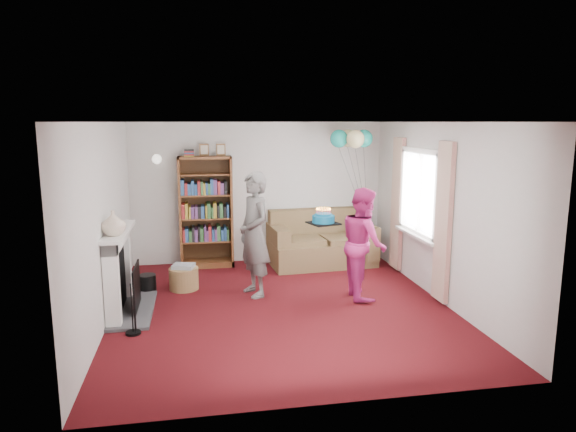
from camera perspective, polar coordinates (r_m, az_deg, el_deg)
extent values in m
plane|color=#38080F|center=(7.14, -0.69, -10.09)|extent=(5.00, 5.00, 0.00)
cube|color=silver|center=(9.26, -3.26, 2.63)|extent=(4.50, 0.02, 2.50)
cube|color=silver|center=(6.82, -19.81, -0.78)|extent=(0.02, 5.00, 2.50)
cube|color=silver|center=(7.50, 16.57, 0.39)|extent=(0.02, 5.00, 2.50)
cube|color=white|center=(6.69, -0.74, 10.45)|extent=(4.50, 5.00, 0.01)
cube|color=#3F3F42|center=(7.29, -16.91, -9.94)|extent=(0.55, 1.40, 0.04)
cube|color=white|center=(6.64, -18.98, -7.44)|extent=(0.18, 0.14, 1.06)
cube|color=white|center=(7.68, -17.76, -4.96)|extent=(0.18, 0.14, 1.06)
cube|color=white|center=(7.04, -18.54, -2.44)|extent=(0.18, 1.24, 0.16)
cube|color=white|center=(7.02, -18.34, -1.64)|extent=(0.28, 1.35, 0.05)
cube|color=black|center=(7.17, -18.46, -6.50)|extent=(0.10, 0.80, 0.86)
cube|color=black|center=(7.18, -16.48, -7.61)|extent=(0.02, 0.70, 0.60)
cylinder|color=black|center=(6.45, -16.95, -9.81)|extent=(0.18, 0.18, 0.64)
cylinder|color=black|center=(8.00, -15.36, -7.21)|extent=(0.26, 0.26, 0.26)
cube|color=white|center=(7.93, 14.61, 7.01)|extent=(0.08, 1.30, 0.08)
cube|color=white|center=(8.09, 14.20, -1.86)|extent=(0.08, 1.30, 0.08)
cube|color=white|center=(8.00, 14.60, 2.53)|extent=(0.01, 1.15, 1.20)
cube|color=white|center=(8.09, 14.00, -2.07)|extent=(0.14, 1.32, 0.04)
cube|color=#C7B596|center=(7.30, 16.87, -0.70)|extent=(0.07, 0.38, 2.20)
cube|color=#C7B596|center=(8.77, 12.05, 1.33)|extent=(0.07, 0.38, 2.20)
cylinder|color=gold|center=(9.09, -14.34, 6.30)|extent=(0.04, 0.12, 0.04)
sphere|color=white|center=(9.00, -14.38, 6.14)|extent=(0.16, 0.16, 0.16)
cube|color=#472B14|center=(9.19, -9.12, 0.64)|extent=(0.91, 0.04, 1.92)
cube|color=brown|center=(9.00, -11.87, 0.35)|extent=(0.04, 0.42, 1.92)
cube|color=brown|center=(9.02, -6.33, 0.53)|extent=(0.04, 0.42, 1.92)
cube|color=brown|center=(8.89, -9.27, 6.43)|extent=(0.91, 0.42, 0.04)
cube|color=brown|center=(9.20, -8.93, -5.16)|extent=(0.91, 0.42, 0.10)
cube|color=brown|center=(9.10, -9.00, -2.70)|extent=(0.83, 0.38, 0.03)
cube|color=brown|center=(9.02, -9.08, -0.19)|extent=(0.83, 0.38, 0.02)
cube|color=brown|center=(8.95, -9.15, 2.35)|extent=(0.83, 0.38, 0.02)
cube|color=brown|center=(8.91, -9.22, 4.61)|extent=(0.83, 0.38, 0.02)
cube|color=maroon|center=(8.86, -10.93, 6.88)|extent=(0.16, 0.22, 0.12)
cube|color=brown|center=(8.93, -9.30, 7.28)|extent=(0.16, 0.02, 0.20)
cube|color=brown|center=(8.94, -7.47, 7.33)|extent=(0.16, 0.02, 0.20)
cube|color=brown|center=(9.15, 3.75, -4.10)|extent=(1.80, 0.95, 0.42)
cube|color=brown|center=(9.40, 3.26, -1.38)|extent=(1.80, 0.24, 0.74)
cube|color=brown|center=(8.95, -1.09, -3.01)|extent=(0.24, 0.90, 0.58)
cube|color=brown|center=(9.31, 8.43, -2.59)|extent=(0.24, 0.90, 0.58)
cube|color=brown|center=(8.93, 1.38, -2.83)|extent=(0.76, 0.65, 0.12)
cube|color=brown|center=(9.12, 6.34, -2.61)|extent=(0.76, 0.65, 0.12)
cylinder|color=olive|center=(7.98, -11.50, -6.83)|extent=(0.44, 0.44, 0.33)
cube|color=beige|center=(7.92, -11.55, -5.48)|extent=(0.31, 0.24, 0.06)
imported|color=black|center=(7.40, -3.76, -2.07)|extent=(0.62, 0.76, 1.80)
imported|color=#B9256E|center=(7.42, 8.39, -2.97)|extent=(0.64, 0.80, 1.59)
cube|color=black|center=(7.29, 3.95, -0.80)|extent=(0.38, 0.38, 0.02)
cylinder|color=#0B5A83|center=(7.27, 3.95, -0.34)|extent=(0.32, 0.32, 0.10)
cylinder|color=#0B5A83|center=(7.26, 3.96, 0.13)|extent=(0.23, 0.23, 0.04)
cylinder|color=#D35E95|center=(7.28, 4.69, 0.42)|extent=(0.01, 0.01, 0.09)
sphere|color=orange|center=(7.27, 4.70, 0.81)|extent=(0.02, 0.02, 0.02)
cylinder|color=#D35E95|center=(7.31, 4.57, 0.47)|extent=(0.01, 0.01, 0.09)
sphere|color=orange|center=(7.31, 4.57, 0.86)|extent=(0.02, 0.02, 0.02)
cylinder|color=#D35E95|center=(7.34, 4.35, 0.51)|extent=(0.01, 0.01, 0.09)
sphere|color=orange|center=(7.33, 4.35, 0.89)|extent=(0.02, 0.02, 0.02)
cylinder|color=#D35E95|center=(7.35, 4.07, 0.53)|extent=(0.01, 0.01, 0.09)
sphere|color=orange|center=(7.34, 4.08, 0.91)|extent=(0.02, 0.02, 0.02)
cylinder|color=#D35E95|center=(7.35, 3.78, 0.53)|extent=(0.01, 0.01, 0.09)
sphere|color=orange|center=(7.34, 3.79, 0.91)|extent=(0.02, 0.02, 0.02)
cylinder|color=#D35E95|center=(7.33, 3.52, 0.51)|extent=(0.01, 0.01, 0.09)
sphere|color=orange|center=(7.32, 3.52, 0.89)|extent=(0.02, 0.02, 0.02)
cylinder|color=#D35E95|center=(7.31, 3.32, 0.47)|extent=(0.01, 0.01, 0.09)
sphere|color=orange|center=(7.30, 3.32, 0.86)|extent=(0.02, 0.02, 0.02)
cylinder|color=#D35E95|center=(7.27, 3.22, 0.43)|extent=(0.01, 0.01, 0.09)
sphere|color=orange|center=(7.26, 3.22, 0.82)|extent=(0.02, 0.02, 0.02)
cylinder|color=#D35E95|center=(7.23, 3.23, 0.38)|extent=(0.01, 0.01, 0.09)
sphere|color=orange|center=(7.23, 3.23, 0.77)|extent=(0.02, 0.02, 0.02)
cylinder|color=#D35E95|center=(7.20, 3.35, 0.33)|extent=(0.01, 0.01, 0.09)
sphere|color=orange|center=(7.19, 3.36, 0.72)|extent=(0.02, 0.02, 0.02)
cylinder|color=#D35E95|center=(7.18, 3.57, 0.29)|extent=(0.01, 0.01, 0.09)
sphere|color=orange|center=(7.17, 3.57, 0.68)|extent=(0.02, 0.02, 0.02)
cylinder|color=#D35E95|center=(7.16, 3.85, 0.27)|extent=(0.01, 0.01, 0.09)
sphere|color=orange|center=(7.16, 3.86, 0.66)|extent=(0.02, 0.02, 0.02)
cylinder|color=#D35E95|center=(7.17, 4.15, 0.27)|extent=(0.01, 0.01, 0.09)
sphere|color=orange|center=(7.16, 4.15, 0.66)|extent=(0.02, 0.02, 0.02)
cylinder|color=#D35E95|center=(7.18, 4.42, 0.29)|extent=(0.01, 0.01, 0.09)
sphere|color=orange|center=(7.17, 4.42, 0.68)|extent=(0.02, 0.02, 0.02)
cylinder|color=#D35E95|center=(7.21, 4.61, 0.32)|extent=(0.01, 0.01, 0.09)
sphere|color=orange|center=(7.20, 4.62, 0.72)|extent=(0.02, 0.02, 0.02)
cylinder|color=#D35E95|center=(7.24, 4.71, 0.37)|extent=(0.01, 0.01, 0.09)
sphere|color=orange|center=(7.24, 4.72, 0.76)|extent=(0.02, 0.02, 0.02)
sphere|color=#3F3F3F|center=(9.07, 8.87, -1.22)|extent=(0.02, 0.02, 0.02)
sphere|color=teal|center=(8.98, 8.42, 8.51)|extent=(0.30, 0.30, 0.30)
sphere|color=#CEC07E|center=(9.13, 6.66, 8.58)|extent=(0.30, 0.30, 0.30)
sphere|color=teal|center=(8.86, 5.69, 8.55)|extent=(0.30, 0.30, 0.30)
sphere|color=#CEC07E|center=(8.71, 7.50, 8.48)|extent=(0.30, 0.30, 0.30)
imported|color=beige|center=(6.64, -18.85, -0.74)|extent=(0.36, 0.36, 0.31)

